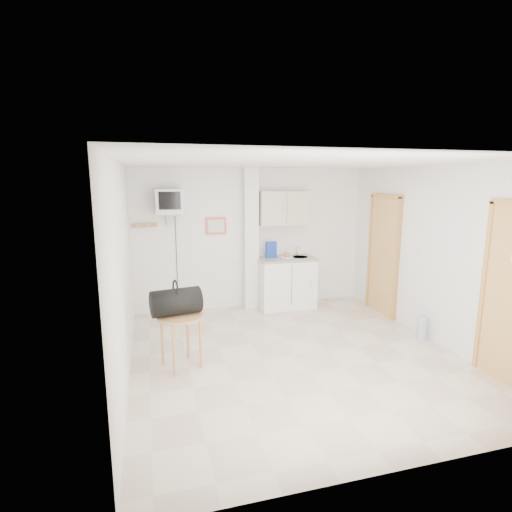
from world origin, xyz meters
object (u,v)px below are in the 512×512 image
object	(u,v)px
crt_television	(169,202)
water_bottle	(422,328)
round_table	(181,322)
duffel_bag	(176,302)

from	to	relation	value
crt_television	water_bottle	xyz separation A→B (m)	(3.43, -2.01, -1.76)
crt_television	water_bottle	size ratio (longest dim) A/B	5.58
crt_television	water_bottle	distance (m)	4.35
round_table	water_bottle	xyz separation A→B (m)	(3.45, -0.05, -0.40)
crt_television	round_table	xyz separation A→B (m)	(-0.02, -1.96, -1.36)
round_table	crt_television	bearing A→B (deg)	89.30
water_bottle	crt_television	bearing A→B (deg)	149.63
crt_television	round_table	size ratio (longest dim) A/B	3.19
crt_television	duffel_bag	world-z (taller)	crt_television
duffel_bag	water_bottle	bearing A→B (deg)	-11.47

